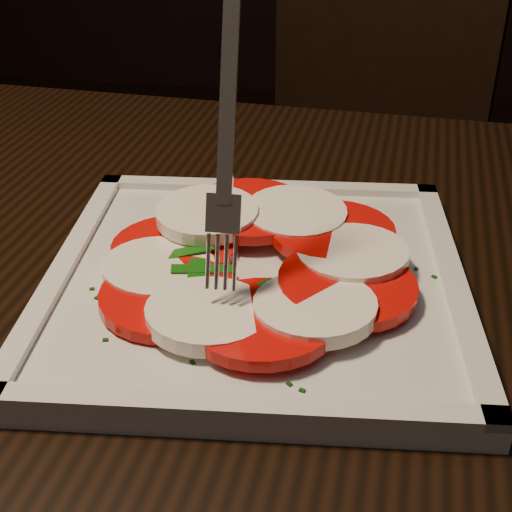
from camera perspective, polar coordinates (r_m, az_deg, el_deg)
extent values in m
cube|color=black|center=(0.54, -10.57, -3.93)|extent=(1.24, 0.87, 0.04)
cube|color=black|center=(1.31, 6.80, 4.44)|extent=(0.52, 0.52, 0.04)
cube|color=black|center=(1.39, 10.23, 16.85)|extent=(0.41, 0.15, 0.46)
cylinder|color=black|center=(1.36, -3.65, -6.42)|extent=(0.04, 0.04, 0.41)
cylinder|color=black|center=(1.26, 11.10, -10.65)|extent=(0.04, 0.04, 0.41)
cylinder|color=black|center=(1.63, 2.47, 0.55)|extent=(0.04, 0.04, 0.41)
cylinder|color=black|center=(1.55, 14.80, -2.41)|extent=(0.04, 0.04, 0.41)
cube|color=silver|center=(0.50, 0.00, -2.20)|extent=(0.31, 0.31, 0.01)
cylinder|color=#DF0505|center=(0.52, -6.55, 0.67)|extent=(0.09, 0.09, 0.01)
cylinder|color=white|center=(0.49, -7.76, -1.10)|extent=(0.08, 0.08, 0.01)
cylinder|color=#DF0505|center=(0.47, -6.91, -3.24)|extent=(0.09, 0.09, 0.01)
cylinder|color=white|center=(0.44, -3.90, -4.71)|extent=(0.08, 0.08, 0.02)
cylinder|color=#DF0505|center=(0.44, 0.50, -5.24)|extent=(0.09, 0.09, 0.01)
cylinder|color=white|center=(0.45, 4.74, -4.16)|extent=(0.08, 0.08, 0.01)
cylinder|color=#DF0505|center=(0.47, 7.32, -2.30)|extent=(0.09, 0.09, 0.01)
cylinder|color=white|center=(0.50, 7.72, 0.07)|extent=(0.08, 0.08, 0.01)
cylinder|color=#DF0505|center=(0.52, 6.13, 1.94)|extent=(0.09, 0.09, 0.01)
cylinder|color=white|center=(0.54, 3.19, 3.35)|extent=(0.08, 0.08, 0.01)
cylinder|color=#DF0505|center=(0.55, -0.40, 3.71)|extent=(0.09, 0.09, 0.01)
cylinder|color=white|center=(0.54, -3.92, 3.38)|extent=(0.08, 0.08, 0.01)
cube|color=#14580F|center=(0.46, 1.98, -2.87)|extent=(0.03, 0.03, 0.00)
cube|color=#14580F|center=(0.55, -1.77, 3.19)|extent=(0.03, 0.03, 0.00)
cube|color=#14580F|center=(0.48, -4.68, -1.34)|extent=(0.02, 0.04, 0.00)
cube|color=#14580F|center=(0.45, 2.03, -4.06)|extent=(0.02, 0.03, 0.01)
cube|color=#14580F|center=(0.48, -4.30, -1.04)|extent=(0.04, 0.02, 0.00)
cube|color=#14580F|center=(0.50, -5.43, 0.40)|extent=(0.04, 0.03, 0.00)
cube|color=#14580F|center=(0.54, -4.00, 2.67)|extent=(0.04, 0.03, 0.00)
cube|color=#0B370A|center=(0.40, 3.71, -10.69)|extent=(0.00, 0.00, 0.00)
cube|color=#0B370A|center=(0.48, -12.61, -3.27)|extent=(0.00, 0.00, 0.00)
cube|color=#0B370A|center=(0.51, 14.07, -1.63)|extent=(0.00, 0.00, 0.00)
cube|color=#0B370A|center=(0.48, -12.08, -3.24)|extent=(0.00, 0.00, 0.00)
cube|color=#0B370A|center=(0.56, 10.69, 2.15)|extent=(0.00, 0.00, 0.00)
cube|color=#0B370A|center=(0.56, -6.12, 2.33)|extent=(0.00, 0.00, 0.00)
cube|color=#0B370A|center=(0.44, -11.96, -6.58)|extent=(0.00, 0.00, 0.00)
cube|color=#0B370A|center=(0.41, 2.67, -10.18)|extent=(0.00, 0.00, 0.00)
cube|color=#0B370A|center=(0.42, 0.29, -8.27)|extent=(0.00, 0.00, 0.00)
cube|color=#0B370A|center=(0.55, -10.03, 1.26)|extent=(0.00, 0.00, 0.00)
cube|color=#0B370A|center=(0.57, 4.26, 3.10)|extent=(0.00, 0.00, 0.00)
cube|color=#0B370A|center=(0.60, -1.07, 4.55)|extent=(0.00, 0.00, 0.00)
cube|color=#0B370A|center=(0.43, 2.85, -7.63)|extent=(0.00, 0.00, 0.00)
cube|color=#0B370A|center=(0.42, -5.09, -8.45)|extent=(0.00, 0.00, 0.00)
cube|color=#0B370A|center=(0.57, 5.47, 2.78)|extent=(0.00, 0.00, 0.00)
cube|color=#0B370A|center=(0.55, -9.71, 1.35)|extent=(0.00, 0.00, 0.00)
cube|color=#0B370A|center=(0.49, -12.99, -2.58)|extent=(0.00, 0.00, 0.00)
cube|color=#0B370A|center=(0.45, -9.52, -5.37)|extent=(0.00, 0.00, 0.00)
cube|color=#0B370A|center=(0.51, 12.68, -1.01)|extent=(0.00, 0.00, 0.00)
cube|color=#0B370A|center=(0.48, -11.60, -3.39)|extent=(0.00, 0.00, 0.00)
cube|color=#0B370A|center=(0.51, 10.16, -1.21)|extent=(0.00, 0.00, 0.00)
cube|color=#0B370A|center=(0.58, -2.56, 3.70)|extent=(0.00, 0.00, 0.00)
cube|color=#0B370A|center=(0.57, 7.19, 2.82)|extent=(0.00, 0.00, 0.00)
cube|color=#0B370A|center=(0.44, 7.33, -7.08)|extent=(0.00, 0.00, 0.00)
cube|color=#0B370A|center=(0.57, 6.49, 2.74)|extent=(0.00, 0.00, 0.00)
cube|color=#0B370A|center=(0.59, 7.55, 3.86)|extent=(0.00, 0.00, 0.00)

